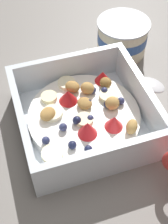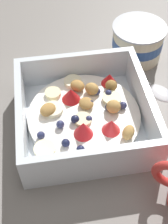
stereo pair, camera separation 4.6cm
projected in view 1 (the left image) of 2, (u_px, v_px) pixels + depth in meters
The scene contains 4 objects.
ground_plane at pixel (76, 130), 0.48m from camera, with size 2.40×2.40×0.00m, color gray.
fruit_bowl at pixel (84, 115), 0.47m from camera, with size 0.19×0.19×0.07m.
spoon at pixel (140, 76), 0.55m from camera, with size 0.11×0.16×0.01m.
yogurt_cup at pixel (122, 37), 0.58m from camera, with size 0.10×0.10×0.07m.
Camera 1 is at (-0.08, -0.28, 0.39)m, focal length 49.78 mm.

